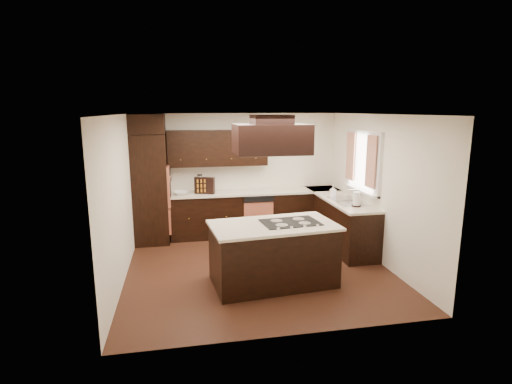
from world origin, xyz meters
The scene contains 30 objects.
floor centered at (0.00, 0.00, -0.01)m, with size 4.20×4.20×0.02m, color #512A1A.
ceiling centered at (0.00, 0.00, 2.51)m, with size 4.20×4.20×0.02m, color silver.
wall_back centered at (0.00, 2.11, 1.25)m, with size 4.20×0.02×2.50m, color white.
wall_front centered at (0.00, -2.11, 1.25)m, with size 4.20×0.02×2.50m, color white.
wall_left centered at (-2.11, 0.00, 1.25)m, with size 0.02×4.20×2.50m, color white.
wall_right centered at (2.11, 0.00, 1.25)m, with size 0.02×4.20×2.50m, color white.
oven_column centered at (-1.78, 1.71, 1.06)m, with size 0.65×0.75×2.12m, color black.
wall_oven_face centered at (-1.43, 1.71, 1.12)m, with size 0.05×0.62×0.78m, color #D06B4B.
base_cabinets_back centered at (0.03, 1.80, 0.44)m, with size 2.93×0.60×0.88m, color black.
base_cabinets_right centered at (1.80, 0.90, 0.44)m, with size 0.60×2.40×0.88m, color black.
countertop_back centered at (0.03, 1.79, 0.90)m, with size 2.93×0.63×0.04m, color beige.
countertop_right centered at (1.79, 0.90, 0.90)m, with size 0.63×2.40×0.04m, color beige.
upper_cabinets centered at (-0.43, 1.93, 1.81)m, with size 2.00×0.34×0.72m, color black.
dishwasher_front centered at (0.33, 1.50, 0.40)m, with size 0.60×0.05×0.72m, color #D06B4B.
window_frame centered at (2.07, 0.55, 1.65)m, with size 0.06×1.32×1.12m, color white.
window_pane centered at (2.10, 0.55, 1.65)m, with size 0.00×1.20×1.00m, color white.
curtain_left centered at (2.01, 0.13, 1.70)m, with size 0.02×0.34×0.90m, color beige.
curtain_right centered at (2.01, 0.97, 1.70)m, with size 0.02×0.34×0.90m, color beige.
sink_rim centered at (1.80, 0.55, 0.92)m, with size 0.52×0.84×0.01m, color silver.
island centered at (0.12, -0.65, 0.44)m, with size 1.77×0.97×0.88m, color black.
island_top centered at (0.12, -0.65, 0.90)m, with size 1.84×1.03×0.04m, color beige.
cooktop centered at (0.39, -0.62, 0.93)m, with size 0.84×0.56×0.01m, color black.
range_hood centered at (0.10, -0.55, 2.16)m, with size 1.05×0.72×0.42m, color black.
hood_duct centered at (0.10, -0.55, 2.44)m, with size 0.55×0.50×0.13m, color black.
blender_base centered at (-0.82, 1.81, 0.97)m, with size 0.15×0.15×0.10m, color silver.
blender_pitcher centered at (-0.82, 1.81, 1.15)m, with size 0.13×0.13×0.26m, color silver.
spice_rack centered at (-0.73, 1.73, 1.09)m, with size 0.40×0.10×0.33m, color black.
mixing_bowl centered at (-1.19, 1.72, 0.96)m, with size 0.29×0.29×0.07m, color white.
soap_bottle centered at (1.71, 1.04, 1.02)m, with size 0.09×0.09×0.20m, color white.
paper_towel centered at (1.79, 0.14, 1.05)m, with size 0.12×0.12×0.26m, color white.
Camera 1 is at (-1.20, -6.15, 2.57)m, focal length 28.00 mm.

